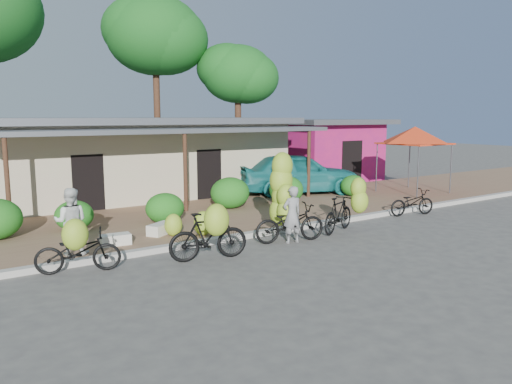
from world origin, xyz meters
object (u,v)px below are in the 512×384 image
Objects in this scene: bike_far_left at (78,249)px; sack_near at (161,229)px; red_canopy at (415,135)px; bike_far_right at (412,202)px; vendor at (292,215)px; tree_center_right at (151,34)px; bike_left at (210,234)px; bystander at (71,221)px; sack_far at (116,240)px; tree_near_right at (234,72)px; bike_center at (286,207)px; teal_van at (298,173)px; bike_right at (343,210)px.

bike_far_left is 3.44m from sack_near.
red_canopy is 1.82× the size of bike_far_left.
bike_far_right is 1.18× the size of vendor.
tree_center_right is at bearing 67.60° from sack_near.
red_canopy is at bearing -60.57° from bike_left.
bystander is at bearing -13.93° from vendor.
sack_near is 1.13× the size of sack_far.
sack_far is (-13.75, -1.56, -2.35)m from red_canopy.
tree_near_right is at bearing 9.99° from bike_far_right.
bike_center is at bearing -21.58° from sack_far.
vendor is at bearing -116.10° from tree_near_right.
bike_left is at bearing -56.59° from sack_far.
bike_far_right is at bearing -73.38° from bike_center.
teal_van is (-0.60, 5.51, 0.55)m from bike_far_right.
bike_left is 4.67m from bike_right.
bike_far_right is 2.15× the size of sack_near.
bike_far_left is 1.29m from bystander.
tree_center_right is 17.13m from sack_far.
bike_right is 3.87m from bike_far_right.
red_canopy is 12.55m from sack_near.
tree_center_right is 12.03m from teal_van.
vendor is at bearing -176.56° from bike_center.
sack_near is at bearing 17.89° from sack_far.
teal_van reaches higher than sack_near.
bike_far_right is 10.09m from sack_far.
red_canopy is at bearing -60.72° from tree_center_right.
tree_center_right is at bearing 35.12° from teal_van.
bike_far_left is 1.24× the size of vendor.
vendor is (-6.74, -13.75, -5.05)m from tree_near_right.
sack_far is at bearing -173.55° from red_canopy.
red_canopy is at bearing -74.49° from tree_near_right.
teal_van is at bearing -131.66° from bystander.
bike_left is (-9.42, -14.00, -5.16)m from tree_near_right.
bike_far_right is (8.48, 0.88, -0.21)m from bike_left.
bike_center reaches higher than bike_far_right.
teal_van is (10.73, 5.62, 0.46)m from bike_far_left.
bystander is (-14.91, -1.84, -1.68)m from red_canopy.
tree_near_right reaches higher than bike_far_left.
vendor is at bearing -77.82° from bike_far_left.
bike_center is at bearing -74.29° from bike_far_left.
tree_near_right reaches higher than bike_right.
teal_van is at bearing -38.93° from bike_left.
bystander is at bearing -119.98° from tree_center_right.
sack_near is 0.53× the size of bystander.
red_canopy is 2.25× the size of vendor.
bike_far_left is 0.37× the size of teal_van.
bike_far_left is 1.19× the size of bystander.
vendor is (4.19, -2.02, 0.52)m from sack_far.
tree_center_right is 17.58m from bystander.
bike_right is at bearing -173.71° from vendor.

